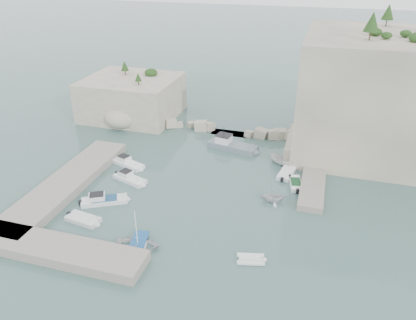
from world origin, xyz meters
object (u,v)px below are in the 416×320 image
(tender_east_c, at_px, (287,174))
(tender_east_d, at_px, (282,165))
(motorboat_d, at_px, (105,203))
(work_boat, at_px, (232,149))
(rowboat, at_px, (138,248))
(inflatable_dinghy, at_px, (250,261))
(motorboat_a, at_px, (128,165))
(motorboat_e, at_px, (83,221))
(motorboat_b, at_px, (130,181))
(tender_east_b, at_px, (295,185))
(tender_east_a, at_px, (273,201))

(tender_east_c, distance_m, tender_east_d, 2.53)
(motorboat_d, height_order, work_boat, work_boat)
(rowboat, relative_size, inflatable_dinghy, 1.59)
(motorboat_d, bearing_deg, motorboat_a, 71.55)
(motorboat_e, xyz_separation_m, tender_east_d, (19.88, 19.96, 0.00))
(motorboat_e, distance_m, tender_east_c, 27.27)
(motorboat_d, relative_size, inflatable_dinghy, 2.02)
(tender_east_c, bearing_deg, motorboat_d, 132.86)
(motorboat_d, distance_m, motorboat_b, 5.65)
(motorboat_e, height_order, motorboat_d, motorboat_d)
(motorboat_e, relative_size, motorboat_d, 0.72)
(motorboat_a, bearing_deg, motorboat_e, -64.69)
(tender_east_c, bearing_deg, motorboat_a, 109.70)
(motorboat_a, bearing_deg, tender_east_d, 36.99)
(rowboat, xyz_separation_m, tender_east_b, (14.31, 17.18, 0.00))
(motorboat_b, height_order, tender_east_b, motorboat_b)
(tender_east_d, bearing_deg, motorboat_d, 154.98)
(motorboat_e, relative_size, tender_east_d, 1.03)
(motorboat_a, relative_size, tender_east_a, 1.82)
(work_boat, bearing_deg, motorboat_b, -118.41)
(motorboat_d, relative_size, tender_east_d, 1.42)
(tender_east_d, distance_m, work_boat, 8.64)
(motorboat_b, relative_size, tender_east_d, 1.24)
(motorboat_b, relative_size, work_boat, 0.63)
(tender_east_b, distance_m, tender_east_d, 5.70)
(motorboat_b, xyz_separation_m, inflatable_dinghy, (18.36, -10.82, 0.00))
(tender_east_a, bearing_deg, motorboat_a, 68.63)
(motorboat_a, distance_m, tender_east_c, 22.39)
(tender_east_b, distance_m, work_boat, 13.29)
(tender_east_b, xyz_separation_m, tender_east_c, (-1.38, 2.86, 0.00))
(tender_east_a, bearing_deg, inflatable_dinghy, 164.99)
(tender_east_c, bearing_deg, tender_east_d, 31.02)
(motorboat_a, relative_size, tender_east_c, 1.09)
(motorboat_b, xyz_separation_m, tender_east_d, (18.86, 10.24, 0.00))
(motorboat_b, xyz_separation_m, tender_east_a, (18.91, 0.48, 0.00))
(tender_east_d, bearing_deg, tender_east_b, -130.15)
(motorboat_b, bearing_deg, tender_east_c, 40.62)
(rowboat, xyz_separation_m, work_boat, (3.93, 25.49, 0.00))
(motorboat_a, height_order, tender_east_b, motorboat_a)
(rowboat, xyz_separation_m, inflatable_dinghy, (11.50, 1.33, 0.00))
(motorboat_b, bearing_deg, motorboat_e, -77.15)
(rowboat, distance_m, work_boat, 25.79)
(inflatable_dinghy, distance_m, tender_east_a, 11.31)
(motorboat_d, xyz_separation_m, tender_east_a, (19.54, 6.09, 0.00))
(tender_east_a, xyz_separation_m, tender_east_b, (2.26, 4.56, 0.00))
(work_boat, bearing_deg, rowboat, -88.21)
(inflatable_dinghy, height_order, tender_east_a, tender_east_a)
(motorboat_e, xyz_separation_m, motorboat_a, (-1.21, 13.61, 0.00))
(motorboat_b, xyz_separation_m, tender_east_b, (21.18, 5.04, 0.00))
(motorboat_a, bearing_deg, rowboat, -40.20)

